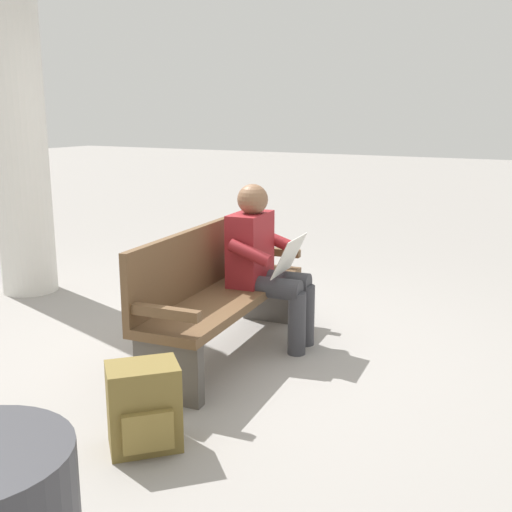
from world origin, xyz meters
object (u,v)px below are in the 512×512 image
Objects in this scene: backpack at (144,407)px; support_pillar at (16,108)px; bench_near at (217,291)px; person_seated at (265,261)px.

support_pillar reaches higher than backpack.
person_seated reaches higher than bench_near.
bench_near is 1.34m from backpack.
backpack is at bearing -0.27° from person_seated.
backpack is (1.27, 0.35, -0.24)m from bench_near.
bench_near is at bearing -164.54° from backpack.
support_pillar is at bearing -99.46° from person_seated.
bench_near is at bearing 78.45° from support_pillar.
backpack is 0.13× the size of support_pillar.
bench_near is 4.12× the size of backpack.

